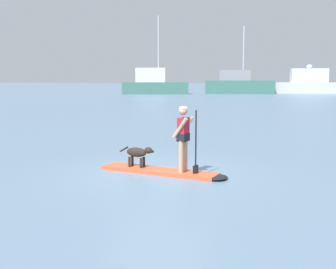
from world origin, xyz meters
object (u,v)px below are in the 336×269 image
object	(u,v)px
moored_boat_outer	(313,84)
dog	(138,153)
paddleboard	(167,172)
moored_boat_starboard	(238,85)
person_paddler	(184,134)
moored_boat_center	(154,84)

from	to	relation	value
moored_boat_outer	dog	bearing A→B (deg)	-98.53
paddleboard	moored_boat_starboard	distance (m)	59.04
person_paddler	moored_boat_starboard	size ratio (longest dim) A/B	0.15
paddleboard	moored_boat_center	distance (m)	56.87
moored_boat_center	moored_boat_outer	bearing A→B (deg)	20.81
paddleboard	moored_boat_starboard	bearing A→B (deg)	92.87
moored_boat_center	moored_boat_outer	world-z (taller)	moored_boat_center
dog	moored_boat_outer	xyz separation A→B (m)	(9.56, 63.74, 1.02)
paddleboard	moored_boat_outer	size ratio (longest dim) A/B	0.27
person_paddler	moored_boat_outer	distance (m)	64.56
paddleboard	dog	size ratio (longest dim) A/B	3.35
dog	moored_boat_outer	bearing A→B (deg)	81.47
dog	moored_boat_outer	world-z (taller)	moored_boat_outer
moored_boat_starboard	moored_boat_outer	distance (m)	12.69
moored_boat_center	moored_boat_starboard	bearing A→B (deg)	18.67
person_paddler	moored_boat_starboard	xyz separation A→B (m)	(-3.43, 59.06, 0.39)
moored_boat_starboard	paddleboard	bearing A→B (deg)	-87.13
paddleboard	moored_boat_starboard	xyz separation A→B (m)	(-2.95, 58.95, 1.41)
person_paddler	moored_boat_outer	bearing A→B (deg)	82.66
paddleboard	dog	world-z (taller)	dog
paddleboard	moored_boat_center	bearing A→B (deg)	106.02
paddleboard	dog	bearing A→B (deg)	167.43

